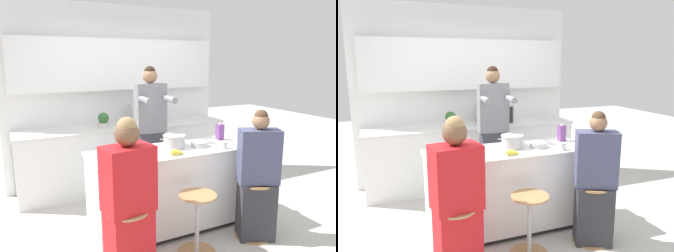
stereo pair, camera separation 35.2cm
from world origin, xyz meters
The scene contains 19 objects.
ground_plane centered at (0.00, 0.00, 0.00)m, with size 16.00×16.00×0.00m, color beige.
wall_back centered at (0.00, 1.78, 1.54)m, with size 3.35×0.22×2.70m.
back_counter centered at (0.00, 1.48, 0.47)m, with size 3.11×0.64×0.94m.
kitchen_island centered at (0.00, 0.00, 0.47)m, with size 1.80×0.66×0.93m.
bar_stool_leftmost centered at (-0.72, -0.59, 0.34)m, with size 0.38×0.38×0.62m.
bar_stool_center centered at (0.00, -0.57, 0.34)m, with size 0.38×0.38×0.62m.
bar_stool_rightmost centered at (0.72, -0.57, 0.34)m, with size 0.38×0.38×0.62m.
person_cooking centered at (0.05, 0.66, 0.91)m, with size 0.42×0.59×1.82m.
person_wrapped_blanket centered at (-0.71, -0.59, 0.69)m, with size 0.45×0.34×1.44m.
person_seated_near centered at (0.72, -0.59, 0.63)m, with size 0.46×0.39×1.40m.
cooking_pot centered at (0.07, 0.05, 1.00)m, with size 0.34×0.25×0.15m.
fruit_bowl centered at (-0.45, 0.00, 0.96)m, with size 0.22×0.22×0.07m.
mixing_bowl_steel centered at (0.35, -0.03, 0.96)m, with size 0.20×0.20×0.06m.
coffee_cup_near centered at (-0.66, -0.05, 0.98)m, with size 0.11×0.08×0.10m.
coffee_cup_far centered at (0.54, -0.22, 0.97)m, with size 0.12×0.09×0.08m.
banana_bunch centered at (-0.05, -0.21, 0.96)m, with size 0.18×0.13×0.06m.
juice_carton centered at (0.75, 0.14, 1.03)m, with size 0.08×0.08×0.21m.
microwave centered at (0.34, 1.43, 1.09)m, with size 0.51×0.36×0.31m.
potted_plant centered at (-0.33, 1.48, 1.04)m, with size 0.16×0.16×0.22m.
Camera 1 is at (-1.58, -3.08, 1.88)m, focal length 35.00 mm.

